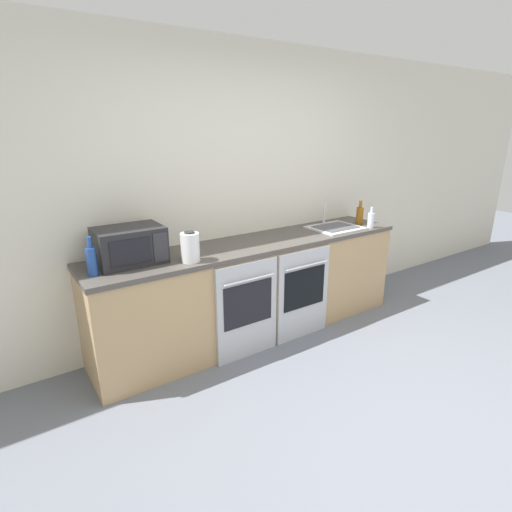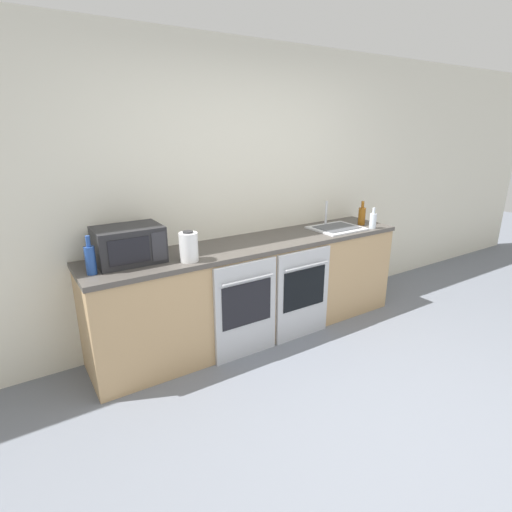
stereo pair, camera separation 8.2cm
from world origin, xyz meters
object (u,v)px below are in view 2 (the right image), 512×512
Objects in this scene: oven_left at (246,310)px; bottle_blue at (90,259)px; microwave at (129,244)px; sink at (336,228)px; kettle at (189,247)px; oven_right at (303,294)px; bottle_clear at (373,220)px; bottle_amber at (362,216)px.

bottle_blue is (-1.11, 0.24, 0.58)m from oven_left.
sink is (2.04, -0.10, -0.12)m from microwave.
kettle is at bearing -175.51° from sink.
sink is at bearing 4.49° from kettle.
bottle_blue reaches higher than sink.
bottle_blue reaches higher than oven_right.
oven_left is at bearing -18.00° from kettle.
oven_left is at bearing -176.95° from bottle_clear.
bottle_amber is 2.01m from kettle.
bottle_amber reaches higher than bottle_clear.
bottle_clear is at bearing 3.05° from oven_left.
bottle_clear is (1.55, 0.08, 0.55)m from oven_left.
oven_right is 3.60× the size of kettle.
bottle_clear is (2.36, -0.28, -0.05)m from microwave.
bottle_blue is 0.69m from kettle.
microwave reaches higher than bottle_amber.
bottle_clear is at bearing 5.00° from oven_right.
oven_left is 0.73m from kettle.
oven_left is 0.61m from oven_right.
bottle_amber is (0.03, 0.18, 0.01)m from bottle_clear.
microwave is 0.33m from bottle_blue.
bottle_amber is 1.06× the size of kettle.
kettle is (-2.00, -0.12, 0.02)m from bottle_amber.
oven_right is at bearing -7.58° from kettle.
microwave is at bearing 21.79° from bottle_blue.
bottle_amber reaches higher than kettle.
bottle_clear is (2.66, -0.16, -0.03)m from bottle_blue.
microwave is at bearing 177.55° from bottle_amber.
microwave is 2.38m from bottle_clear.
kettle is 1.67m from sink.
oven_left is at bearing -12.34° from bottle_blue.
oven_left is 1.70× the size of sink.
bottle_clear is (0.94, 0.08, 0.55)m from oven_right.
oven_right is 3.07× the size of bottle_blue.
kettle is at bearing 172.42° from oven_right.
sink reaches higher than oven_right.
microwave is 0.98× the size of sink.
sink reaches higher than oven_left.
bottle_clear is at bearing -1.58° from kettle.
oven_right is (0.61, 0.00, 0.00)m from oven_left.
bottle_blue is 1.11× the size of bottle_amber.
bottle_blue reaches higher than bottle_clear.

